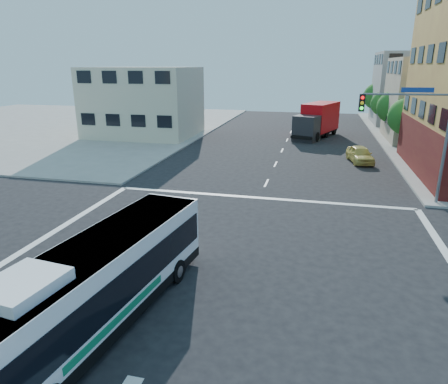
# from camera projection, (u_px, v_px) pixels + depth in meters

# --- Properties ---
(ground) EXTENTS (120.00, 120.00, 0.00)m
(ground) POSITION_uv_depth(u_px,v_px,m) (226.00, 267.00, 17.03)
(ground) COLOR black
(ground) RESTS_ON ground
(sidewalk_nw) EXTENTS (50.00, 50.00, 0.15)m
(sidewalk_nw) POSITION_uv_depth(u_px,v_px,m) (44.00, 125.00, 57.15)
(sidewalk_nw) COLOR gray
(sidewalk_nw) RESTS_ON ground
(building_east_near) EXTENTS (12.06, 10.06, 9.00)m
(building_east_near) POSITION_uv_depth(u_px,v_px,m) (448.00, 101.00, 43.44)
(building_east_near) COLOR #B7AD8C
(building_east_near) RESTS_ON ground
(building_east_far) EXTENTS (12.06, 10.06, 10.00)m
(building_east_far) POSITION_uv_depth(u_px,v_px,m) (420.00, 89.00, 56.27)
(building_east_far) COLOR gray
(building_east_far) RESTS_ON ground
(building_west) EXTENTS (12.06, 10.06, 8.00)m
(building_west) POSITION_uv_depth(u_px,v_px,m) (144.00, 102.00, 47.35)
(building_west) COLOR beige
(building_west) RESTS_ON ground
(signal_mast_ne) EXTENTS (7.91, 1.13, 8.07)m
(signal_mast_ne) POSITION_uv_depth(u_px,v_px,m) (418.00, 123.00, 23.37)
(signal_mast_ne) COLOR slate
(signal_mast_ne) RESTS_ON ground
(street_tree_a) EXTENTS (3.60, 3.60, 5.53)m
(street_tree_a) POSITION_uv_depth(u_px,v_px,m) (408.00, 114.00, 39.22)
(street_tree_a) COLOR #331D12
(street_tree_a) RESTS_ON ground
(street_tree_b) EXTENTS (3.80, 3.80, 5.79)m
(street_tree_b) POSITION_uv_depth(u_px,v_px,m) (395.00, 105.00, 46.58)
(street_tree_b) COLOR #331D12
(street_tree_b) RESTS_ON ground
(street_tree_c) EXTENTS (3.40, 3.40, 5.29)m
(street_tree_c) POSITION_uv_depth(u_px,v_px,m) (385.00, 102.00, 54.09)
(street_tree_c) COLOR #331D12
(street_tree_c) RESTS_ON ground
(street_tree_d) EXTENTS (4.00, 4.00, 6.03)m
(street_tree_d) POSITION_uv_depth(u_px,v_px,m) (377.00, 95.00, 61.38)
(street_tree_d) COLOR #331D12
(street_tree_d) RESTS_ON ground
(transit_bus) EXTENTS (3.62, 10.96, 3.18)m
(transit_bus) POSITION_uv_depth(u_px,v_px,m) (96.00, 285.00, 12.65)
(transit_bus) COLOR black
(transit_bus) RESTS_ON ground
(box_truck) EXTENTS (5.39, 9.10, 3.95)m
(box_truck) POSITION_uv_depth(u_px,v_px,m) (317.00, 121.00, 47.08)
(box_truck) COLOR #232227
(box_truck) RESTS_ON ground
(parked_car) EXTENTS (2.46, 4.47, 1.44)m
(parked_car) POSITION_uv_depth(u_px,v_px,m) (360.00, 154.00, 35.08)
(parked_car) COLOR #DAC45B
(parked_car) RESTS_ON ground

